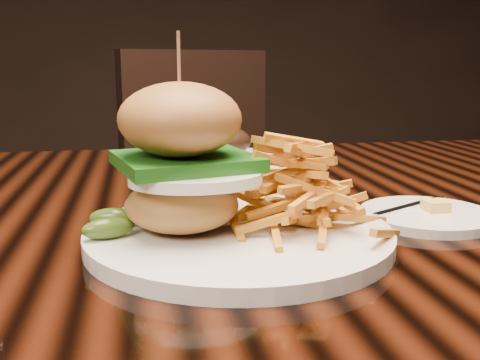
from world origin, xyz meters
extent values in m
cube|color=black|center=(0.00, 0.00, 0.73)|extent=(1.60, 0.90, 0.04)
cylinder|color=silver|center=(-0.01, -0.16, 0.76)|extent=(0.29, 0.29, 0.01)
ellipsoid|color=#A87336|center=(-0.07, -0.15, 0.79)|extent=(0.11, 0.11, 0.05)
ellipsoid|color=white|center=(-0.05, -0.17, 0.82)|extent=(0.12, 0.10, 0.01)
ellipsoid|color=orange|center=(-0.03, -0.18, 0.82)|extent=(0.02, 0.02, 0.01)
cube|color=#1D6419|center=(-0.07, -0.15, 0.83)|extent=(0.14, 0.14, 0.01)
ellipsoid|color=brown|center=(-0.07, -0.15, 0.87)|extent=(0.11, 0.11, 0.07)
cylinder|color=#936945|center=(-0.07, -0.15, 0.90)|extent=(0.00, 0.00, 0.09)
ellipsoid|color=#2B4713|center=(-0.13, -0.17, 0.77)|extent=(0.05, 0.03, 0.02)
ellipsoid|color=#2B4713|center=(-0.13, -0.14, 0.77)|extent=(0.05, 0.03, 0.02)
cylinder|color=silver|center=(0.20, -0.12, 0.76)|extent=(0.14, 0.14, 0.01)
cube|color=#F1C24E|center=(0.21, -0.12, 0.77)|extent=(0.02, 0.02, 0.01)
cube|color=white|center=(0.19, -0.10, 0.76)|extent=(0.11, 0.07, 0.00)
cube|color=silver|center=(-0.02, 0.08, 0.77)|extent=(0.07, 0.07, 0.03)
cylinder|color=silver|center=(0.02, 0.20, 0.76)|extent=(0.25, 0.25, 0.02)
cylinder|color=silver|center=(0.02, 0.20, 0.76)|extent=(0.18, 0.18, 0.02)
ellipsoid|color=black|center=(0.02, 0.20, 0.80)|extent=(0.10, 0.08, 0.05)
ellipsoid|color=#1D6419|center=(0.03, 0.19, 0.83)|extent=(0.04, 0.03, 0.01)
cube|color=black|center=(0.14, 0.80, 0.45)|extent=(0.59, 0.59, 0.06)
cube|color=black|center=(0.06, 1.00, 0.70)|extent=(0.45, 0.21, 0.50)
cylinder|color=black|center=(0.02, 0.55, 0.23)|extent=(0.04, 0.04, 0.45)
cylinder|color=black|center=(0.38, 0.69, 0.23)|extent=(0.04, 0.04, 0.45)
cylinder|color=black|center=(-0.11, 0.91, 0.23)|extent=(0.04, 0.04, 0.45)
cylinder|color=black|center=(0.25, 1.05, 0.23)|extent=(0.04, 0.04, 0.45)
camera|label=1|loc=(-0.10, -0.66, 0.92)|focal=42.00mm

